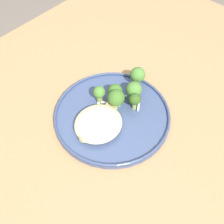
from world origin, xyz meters
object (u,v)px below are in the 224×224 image
(dinner_plate, at_px, (112,115))
(seared_scallop_half_hidden, at_px, (111,107))
(seared_scallop_center_golden, at_px, (108,132))
(seared_scallop_rear_pale, at_px, (109,115))
(broccoli_floret_tall_stalk, at_px, (99,93))
(seared_scallop_left_edge, at_px, (93,138))
(broccoli_floret_small_sprig, at_px, (135,100))
(broccoli_floret_front_edge, at_px, (115,91))
(seared_scallop_on_noodles, at_px, (104,122))
(broccoli_floret_center_pile, at_px, (138,75))
(seared_scallop_right_edge, at_px, (84,136))
(broccoli_floret_split_head, at_px, (134,90))
(seared_scallop_front_small, at_px, (96,129))
(broccoli_floret_beside_noodles, at_px, (116,98))

(dinner_plate, height_order, seared_scallop_half_hidden, seared_scallop_half_hidden)
(seared_scallop_center_golden, distance_m, seared_scallop_rear_pale, 0.05)
(dinner_plate, height_order, broccoli_floret_tall_stalk, broccoli_floret_tall_stalk)
(seared_scallop_rear_pale, xyz_separation_m, seared_scallop_left_edge, (-0.08, -0.02, 0.00))
(broccoli_floret_small_sprig, bearing_deg, seared_scallop_rear_pale, 155.37)
(seared_scallop_half_hidden, height_order, broccoli_floret_tall_stalk, broccoli_floret_tall_stalk)
(dinner_plate, xyz_separation_m, broccoli_floret_front_edge, (0.04, 0.02, 0.04))
(seared_scallop_on_noodles, bearing_deg, broccoli_floret_center_pile, 7.92)
(seared_scallop_right_edge, height_order, seared_scallop_on_noodles, seared_scallop_right_edge)
(broccoli_floret_split_head, bearing_deg, seared_scallop_on_noodles, 179.13)
(seared_scallop_left_edge, bearing_deg, dinner_plate, 11.33)
(seared_scallop_left_edge, distance_m, broccoli_floret_tall_stalk, 0.12)
(seared_scallop_half_hidden, xyz_separation_m, seared_scallop_rear_pale, (-0.02, -0.01, -0.00))
(seared_scallop_front_small, xyz_separation_m, seared_scallop_half_hidden, (0.07, 0.02, -0.00))
(seared_scallop_right_edge, distance_m, broccoli_floret_beside_noodles, 0.12)
(seared_scallop_on_noodles, relative_size, broccoli_floret_split_head, 0.47)
(seared_scallop_front_small, bearing_deg, seared_scallop_right_edge, 167.29)
(broccoli_floret_front_edge, bearing_deg, seared_scallop_center_golden, -148.84)
(seared_scallop_half_hidden, relative_size, seared_scallop_left_edge, 1.17)
(dinner_plate, bearing_deg, broccoli_floret_split_head, -6.77)
(seared_scallop_half_hidden, height_order, broccoli_floret_front_edge, broccoli_floret_front_edge)
(seared_scallop_center_golden, height_order, seared_scallop_half_hidden, seared_scallop_half_hidden)
(broccoli_floret_beside_noodles, distance_m, broccoli_floret_small_sprig, 0.05)
(seared_scallop_rear_pale, bearing_deg, broccoli_floret_beside_noodles, 10.85)
(seared_scallop_right_edge, relative_size, seared_scallop_rear_pale, 0.85)
(broccoli_floret_beside_noodles, bearing_deg, seared_scallop_front_small, -172.41)
(broccoli_floret_center_pile, bearing_deg, seared_scallop_rear_pale, -173.33)
(seared_scallop_right_edge, relative_size, seared_scallop_on_noodles, 0.93)
(seared_scallop_front_small, bearing_deg, broccoli_floret_small_sprig, -11.50)
(dinner_plate, height_order, seared_scallop_right_edge, seared_scallop_right_edge)
(seared_scallop_right_edge, xyz_separation_m, broccoli_floret_front_edge, (0.14, 0.02, 0.02))
(broccoli_floret_beside_noodles, bearing_deg, broccoli_floret_split_head, -15.51)
(seared_scallop_left_edge, relative_size, broccoli_floret_beside_noodles, 0.39)
(broccoli_floret_front_edge, bearing_deg, broccoli_floret_beside_noodles, -134.77)
(dinner_plate, bearing_deg, seared_scallop_rear_pale, -176.70)
(seared_scallop_center_golden, bearing_deg, broccoli_floret_front_edge, 31.16)
(broccoli_floret_split_head, xyz_separation_m, broccoli_floret_small_sprig, (-0.02, -0.02, -0.00))
(seared_scallop_half_hidden, xyz_separation_m, broccoli_floret_small_sprig, (0.04, -0.04, 0.02))
(seared_scallop_half_hidden, xyz_separation_m, seared_scallop_on_noodles, (-0.04, -0.02, -0.00))
(broccoli_floret_beside_noodles, distance_m, broccoli_floret_center_pile, 0.10)
(seared_scallop_front_small, relative_size, seared_scallop_left_edge, 1.23)
(seared_scallop_half_hidden, distance_m, broccoli_floret_tall_stalk, 0.05)
(seared_scallop_front_small, bearing_deg, dinner_plate, 5.18)
(seared_scallop_right_edge, height_order, broccoli_floret_beside_noodles, broccoli_floret_beside_noodles)
(broccoli_floret_small_sprig, bearing_deg, broccoli_floret_center_pile, 32.77)
(broccoli_floret_beside_noodles, height_order, broccoli_floret_tall_stalk, broccoli_floret_beside_noodles)
(seared_scallop_center_golden, distance_m, broccoli_floret_small_sprig, 0.11)
(seared_scallop_right_edge, bearing_deg, broccoli_floret_center_pile, 3.36)
(seared_scallop_on_noodles, xyz_separation_m, broccoli_floret_front_edge, (0.08, 0.03, 0.02))
(seared_scallop_half_hidden, distance_m, seared_scallop_left_edge, 0.10)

